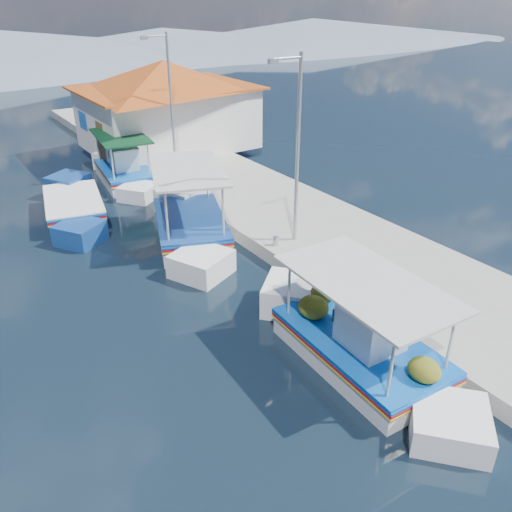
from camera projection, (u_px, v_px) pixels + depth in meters
ground at (206, 323)px, 14.23m from camera, size 160.00×160.00×0.00m
quay at (259, 203)px, 21.47m from camera, size 5.00×44.00×0.50m
bollards at (225, 210)px, 19.69m from camera, size 0.20×17.20×0.30m
main_caique at (357, 345)px, 12.56m from camera, size 2.49×7.71×2.54m
caique_green_canopy at (189, 227)px, 18.85m from camera, size 4.12×7.34×2.94m
caique_blue_hull at (73, 209)px, 20.62m from camera, size 3.03×6.83×1.24m
caique_far at (124, 172)px, 24.31m from camera, size 2.67×6.92×2.45m
harbor_building at (166, 103)px, 27.07m from camera, size 10.49×10.49×4.40m
lamp_post_near at (296, 143)px, 16.18m from camera, size 1.21×0.14×6.00m
lamp_post_far at (169, 97)px, 22.80m from camera, size 1.21×0.14×6.00m
mountain_ridge at (9, 49)px, 57.73m from camera, size 171.40×96.00×5.50m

